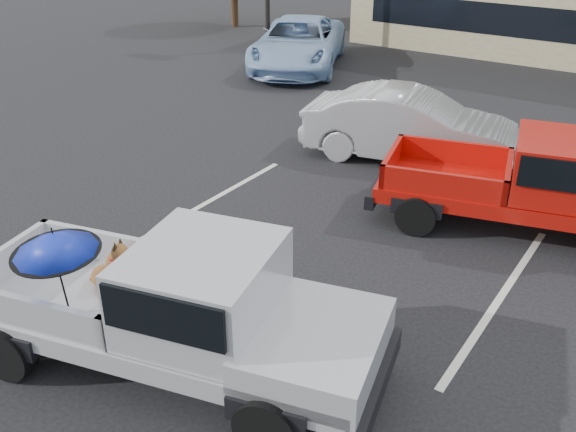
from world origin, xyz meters
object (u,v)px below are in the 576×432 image
Objects in this scene: silver_sedan at (411,126)px; silver_pickup at (188,305)px; red_pickup at (549,182)px; blue_suv at (298,43)px.

silver_pickup is at bearing 172.91° from silver_sedan.
red_pickup is at bearing 53.62° from silver_pickup.
silver_pickup is 16.14m from blue_suv.
silver_sedan is at bearing 81.72° from silver_pickup.
silver_pickup is 7.09m from red_pickup.
silver_sedan is 0.81× the size of blue_suv.
red_pickup is 12.92m from blue_suv.
silver_sedan is (-0.76, 8.44, -0.24)m from silver_pickup.
silver_sedan is at bearing -63.90° from blue_suv.
red_pickup reaches higher than blue_suv.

